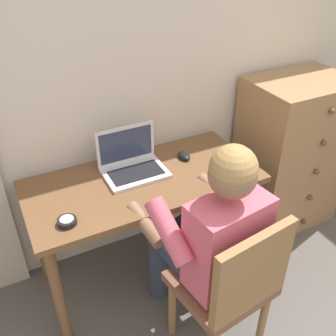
{
  "coord_description": "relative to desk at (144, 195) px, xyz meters",
  "views": [
    {
      "loc": [
        -1.05,
        0.24,
        1.93
      ],
      "look_at": [
        -0.29,
        1.73,
        0.83
      ],
      "focal_mm": 41.5,
      "sensor_mm": 36.0,
      "label": 1
    }
  ],
  "objects": [
    {
      "name": "desk_clock",
      "position": [
        -0.46,
        -0.17,
        0.12
      ],
      "size": [
        0.09,
        0.09,
        0.03
      ],
      "color": "black",
      "rests_on": "desk"
    },
    {
      "name": "chair",
      "position": [
        0.14,
        -0.66,
        -0.12
      ],
      "size": [
        0.47,
        0.45,
        0.88
      ],
      "color": "brown",
      "rests_on": "ground_plane"
    },
    {
      "name": "desk",
      "position": [
        0.0,
        0.0,
        0.0
      ],
      "size": [
        1.27,
        0.6,
        0.73
      ],
      "color": "brown",
      "rests_on": "ground_plane"
    },
    {
      "name": "coffee_mug",
      "position": [
        0.51,
        -0.17,
        0.15
      ],
      "size": [
        0.12,
        0.08,
        0.09
      ],
      "color": "silver",
      "rests_on": "desk"
    },
    {
      "name": "dresser",
      "position": [
        1.13,
        0.07,
        -0.08
      ],
      "size": [
        0.65,
        0.51,
        1.07
      ],
      "color": "#9E754C",
      "rests_on": "ground_plane"
    },
    {
      "name": "computer_mouse",
      "position": [
        0.3,
        0.09,
        0.12
      ],
      "size": [
        0.06,
        0.1,
        0.03
      ],
      "primitive_type": "ellipsoid",
      "rotation": [
        0.0,
        0.0,
        0.02
      ],
      "color": "black",
      "rests_on": "desk"
    },
    {
      "name": "wall_back",
      "position": [
        0.39,
        0.37,
        0.63
      ],
      "size": [
        4.8,
        0.05,
        2.5
      ],
      "primitive_type": "cube",
      "color": "beige",
      "rests_on": "ground_plane"
    },
    {
      "name": "laptop",
      "position": [
        -0.02,
        0.1,
        0.16
      ],
      "size": [
        0.34,
        0.25,
        0.24
      ],
      "color": "silver",
      "rests_on": "desk"
    },
    {
      "name": "person_seated",
      "position": [
        0.12,
        -0.48,
        0.06
      ],
      "size": [
        0.58,
        0.62,
        1.2
      ],
      "color": "#33384C",
      "rests_on": "ground_plane"
    }
  ]
}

